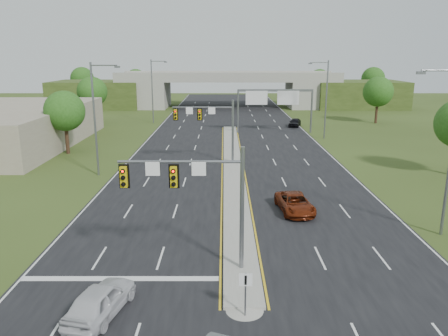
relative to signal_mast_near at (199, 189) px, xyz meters
name	(u,v)px	position (x,y,z in m)	size (l,w,h in m)	color
ground	(241,270)	(2.26, 0.07, -4.73)	(240.00, 240.00, 0.00)	#314117
road	(231,145)	(2.26, 35.07, -4.72)	(24.00, 160.00, 0.02)	black
median	(233,167)	(2.26, 23.07, -4.63)	(2.00, 54.00, 0.16)	gray
median_nose	(245,309)	(2.26, -3.93, -4.63)	(2.00, 2.00, 0.16)	gray
lane_markings	(227,155)	(1.66, 28.99, -4.70)	(23.72, 160.00, 0.01)	gold
signal_mast_near	(199,189)	(0.00, 0.00, 0.00)	(6.62, 0.60, 7.00)	slate
signal_mast_far	(212,121)	(0.00, 25.00, 0.00)	(6.62, 0.60, 7.00)	slate
keep_right_sign	(246,287)	(2.26, -4.45, -3.21)	(0.60, 0.13, 2.20)	slate
sign_gantry	(274,99)	(8.95, 44.99, 0.51)	(11.58, 0.44, 6.67)	slate
overpass	(228,92)	(2.26, 80.07, -1.17)	(80.00, 14.00, 8.10)	gray
lightpole_l_mid	(96,114)	(-11.03, 20.07, 1.38)	(2.85, 0.25, 11.00)	slate
lightpole_l_far	(153,88)	(-11.03, 55.07, 1.38)	(2.85, 0.25, 11.00)	slate
lightpole_r_far	(325,96)	(15.56, 40.07, 1.38)	(2.85, 0.25, 11.00)	slate
tree_l_near	(65,111)	(-17.74, 30.07, 0.45)	(4.80, 4.80, 7.60)	#382316
tree_l_mid	(92,92)	(-21.74, 55.07, 0.78)	(5.20, 5.20, 8.12)	#382316
tree_r_mid	(378,92)	(28.26, 55.07, 0.78)	(5.20, 5.20, 8.12)	#382316
tree_back_a	(82,79)	(-35.74, 94.07, 1.11)	(6.00, 6.00, 8.85)	#382316
tree_back_b	(136,80)	(-21.74, 94.07, 0.78)	(5.60, 5.60, 8.32)	#382316
tree_back_c	(319,80)	(26.26, 94.07, 0.78)	(5.60, 5.60, 8.32)	#382316
tree_back_d	(373,79)	(40.26, 94.07, 1.11)	(6.00, 6.00, 8.85)	#382316
commercial_building	(4,127)	(-27.74, 35.07, -2.23)	(18.00, 30.00, 5.00)	gray
car_white	(100,300)	(-4.33, -4.27, -3.95)	(1.79, 4.44, 1.51)	silver
car_far_a	(295,203)	(6.69, 9.43, -4.02)	(2.27, 4.92, 1.37)	#5E1D09
car_far_c	(295,122)	(13.26, 51.11, -4.01)	(1.65, 4.09, 1.39)	black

